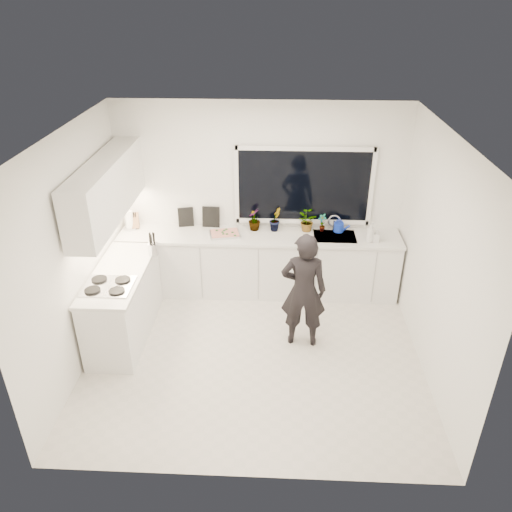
{
  "coord_description": "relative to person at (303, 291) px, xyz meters",
  "views": [
    {
      "loc": [
        0.25,
        -4.81,
        3.98
      ],
      "look_at": [
        0.0,
        0.4,
        1.15
      ],
      "focal_mm": 35.0,
      "sensor_mm": 36.0,
      "label": 1
    }
  ],
  "objects": [
    {
      "name": "floor",
      "position": [
        -0.58,
        -0.27,
        -0.77
      ],
      "size": [
        4.0,
        3.5,
        0.02
      ],
      "primitive_type": "cube",
      "color": "beige",
      "rests_on": "ground"
    },
    {
      "name": "countertop_left",
      "position": [
        -2.25,
        0.08,
        0.14
      ],
      "size": [
        0.62,
        1.6,
        0.04
      ],
      "primitive_type": "cube",
      "color": "silver",
      "rests_on": "base_cabinets_left"
    },
    {
      "name": "pizza",
      "position": [
        -1.06,
        1.15,
        0.19
      ],
      "size": [
        0.43,
        0.34,
        0.01
      ],
      "primitive_type": "cube",
      "rotation": [
        0.0,
        0.0,
        0.21
      ],
      "color": "red",
      "rests_on": "pizza_tray"
    },
    {
      "name": "knife_block",
      "position": [
        -2.37,
        1.32,
        0.27
      ],
      "size": [
        0.15,
        0.12,
        0.22
      ],
      "primitive_type": "cube",
      "rotation": [
        0.0,
        0.0,
        0.2
      ],
      "color": "#976B46",
      "rests_on": "countertop_back"
    },
    {
      "name": "herb_plants",
      "position": [
        -0.18,
        1.34,
        0.32
      ],
      "size": [
        1.13,
        0.35,
        0.33
      ],
      "color": "#26662D",
      "rests_on": "countertop_back"
    },
    {
      "name": "pizza_tray",
      "position": [
        -1.06,
        1.15,
        0.18
      ],
      "size": [
        0.47,
        0.39,
        0.03
      ],
      "primitive_type": "cube",
      "rotation": [
        0.0,
        0.0,
        0.21
      ],
      "color": "#BABABF",
      "rests_on": "countertop_back"
    },
    {
      "name": "stovetop",
      "position": [
        -2.27,
        -0.27,
        0.18
      ],
      "size": [
        0.56,
        0.48,
        0.03
      ],
      "primitive_type": "cube",
      "color": "black",
      "rests_on": "countertop_left"
    },
    {
      "name": "soap_bottles",
      "position": [
        0.95,
        1.03,
        0.29
      ],
      "size": [
        0.2,
        0.12,
        0.28
      ],
      "color": "#D8BF66",
      "rests_on": "countertop_back"
    },
    {
      "name": "sink",
      "position": [
        0.47,
        1.18,
        0.11
      ],
      "size": [
        0.58,
        0.42,
        0.14
      ],
      "primitive_type": "cube",
      "color": "silver",
      "rests_on": "countertop_back"
    },
    {
      "name": "upper_cabinets",
      "position": [
        -2.37,
        0.43,
        1.09
      ],
      "size": [
        0.34,
        2.1,
        0.7
      ],
      "primitive_type": "cube",
      "color": "white",
      "rests_on": "wall_left"
    },
    {
      "name": "person",
      "position": [
        0.0,
        0.0,
        0.0
      ],
      "size": [
        0.57,
        0.39,
        1.51
      ],
      "primitive_type": "imported",
      "rotation": [
        0.0,
        0.0,
        3.1
      ],
      "color": "black",
      "rests_on": "floor"
    },
    {
      "name": "base_cabinets_left",
      "position": [
        -2.25,
        0.08,
        -0.32
      ],
      "size": [
        0.58,
        1.6,
        0.88
      ],
      "primitive_type": "cube",
      "color": "white",
      "rests_on": "floor"
    },
    {
      "name": "picture_frame_large",
      "position": [
        -1.65,
        1.42,
        0.3
      ],
      "size": [
        0.22,
        0.07,
        0.28
      ],
      "primitive_type": "cube",
      "rotation": [
        0.0,
        0.0,
        0.23
      ],
      "color": "black",
      "rests_on": "countertop_back"
    },
    {
      "name": "wall_right",
      "position": [
        1.43,
        -0.27,
        0.59
      ],
      "size": [
        0.02,
        3.5,
        2.7
      ],
      "primitive_type": "cube",
      "color": "white",
      "rests_on": "ground"
    },
    {
      "name": "countertop_back",
      "position": [
        -0.58,
        1.17,
        0.14
      ],
      "size": [
        3.94,
        0.62,
        0.04
      ],
      "primitive_type": "cube",
      "color": "silver",
      "rests_on": "base_cabinets_back"
    },
    {
      "name": "watering_can",
      "position": [
        0.53,
        1.34,
        0.23
      ],
      "size": [
        0.15,
        0.15,
        0.13
      ],
      "primitive_type": "cylinder",
      "rotation": [
        0.0,
        0.0,
        -0.09
      ],
      "color": "#1330B3",
      "rests_on": "countertop_back"
    },
    {
      "name": "window",
      "position": [
        0.02,
        1.45,
        0.79
      ],
      "size": [
        1.8,
        0.02,
        1.0
      ],
      "primitive_type": "cube",
      "color": "black",
      "rests_on": "wall_back"
    },
    {
      "name": "wall_back",
      "position": [
        -0.58,
        1.49,
        0.59
      ],
      "size": [
        4.0,
        0.02,
        2.7
      ],
      "primitive_type": "cube",
      "color": "white",
      "rests_on": "ground"
    },
    {
      "name": "wall_left",
      "position": [
        -2.59,
        -0.27,
        0.59
      ],
      "size": [
        0.02,
        3.5,
        2.7
      ],
      "primitive_type": "cube",
      "color": "white",
      "rests_on": "ground"
    },
    {
      "name": "faucet",
      "position": [
        0.47,
        1.38,
        0.27
      ],
      "size": [
        0.03,
        0.03,
        0.22
      ],
      "primitive_type": "cylinder",
      "color": "silver",
      "rests_on": "countertop_back"
    },
    {
      "name": "paper_towel_roll",
      "position": [
        -2.43,
        1.28,
        0.29
      ],
      "size": [
        0.13,
        0.13,
        0.26
      ],
      "primitive_type": "cylinder",
      "rotation": [
        0.0,
        0.0,
        -0.23
      ],
      "color": "white",
      "rests_on": "countertop_back"
    },
    {
      "name": "base_cabinets_back",
      "position": [
        -0.58,
        1.18,
        -0.32
      ],
      "size": [
        3.92,
        0.58,
        0.88
      ],
      "primitive_type": "cube",
      "color": "white",
      "rests_on": "floor"
    },
    {
      "name": "picture_frame_small",
      "position": [
        -1.28,
        1.42,
        0.31
      ],
      "size": [
        0.25,
        0.03,
        0.3
      ],
      "primitive_type": "cube",
      "rotation": [
        0.0,
        0.0,
        -0.05
      ],
      "color": "black",
      "rests_on": "countertop_back"
    },
    {
      "name": "ceiling",
      "position": [
        -0.58,
        -0.27,
        1.95
      ],
      "size": [
        4.0,
        3.5,
        0.02
      ],
      "primitive_type": "cube",
      "color": "white",
      "rests_on": "wall_back"
    },
    {
      "name": "utensil_crock",
      "position": [
        -1.92,
        0.53,
        0.24
      ],
      "size": [
        0.17,
        0.17,
        0.16
      ],
      "primitive_type": "cylinder",
      "rotation": [
        0.0,
        0.0,
        0.38
      ],
      "color": "silver",
      "rests_on": "countertop_left"
    }
  ]
}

